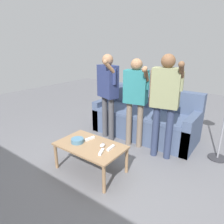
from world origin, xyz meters
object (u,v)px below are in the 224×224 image
at_px(player_center, 136,94).
at_px(player_right, 165,96).
at_px(game_remote_wand_spare, 101,152).
at_px(player_left, 108,88).
at_px(couch, 145,120).
at_px(coffee_table, 90,148).
at_px(snack_bowl, 77,141).
at_px(game_remote_wand_far, 90,139).
at_px(game_remote_wand_near, 111,148).
at_px(game_remote_nunchuk, 102,145).

xyz_separation_m(player_center, player_right, (0.53, -0.07, 0.05)).
bearing_deg(player_right, game_remote_wand_spare, -111.41).
xyz_separation_m(player_left, player_right, (1.08, -0.04, 0.02)).
xyz_separation_m(couch, coffee_table, (-0.07, -1.52, 0.04)).
bearing_deg(player_left, snack_bowl, -76.79).
relative_size(snack_bowl, player_right, 0.11).
height_order(player_center, game_remote_wand_spare, player_center).
bearing_deg(game_remote_wand_far, snack_bowl, -115.01).
xyz_separation_m(couch, game_remote_wand_far, (-0.18, -1.41, 0.10)).
relative_size(snack_bowl, game_remote_wand_near, 1.17).
xyz_separation_m(game_remote_wand_far, game_remote_wand_spare, (0.37, -0.19, 0.00)).
distance_m(snack_bowl, player_center, 1.21).
xyz_separation_m(player_left, game_remote_wand_near, (0.73, -0.89, -0.56)).
bearing_deg(coffee_table, snack_bowl, -163.43).
bearing_deg(game_remote_wand_spare, player_center, 97.39).
xyz_separation_m(game_remote_nunchuk, player_right, (0.48, 0.87, 0.58)).
relative_size(player_center, game_remote_wand_far, 9.11).
bearing_deg(player_left, player_right, -2.10).
relative_size(snack_bowl, game_remote_wand_far, 1.07).
height_order(player_center, game_remote_wand_near, player_center).
bearing_deg(game_remote_wand_near, game_remote_wand_spare, -104.13).
relative_size(couch, game_remote_wand_far, 11.79).
xyz_separation_m(game_remote_nunchuk, game_remote_wand_near, (0.12, 0.02, -0.01)).
distance_m(coffee_table, player_center, 1.17).
bearing_deg(couch, game_remote_wand_near, -80.99).
bearing_deg(player_center, game_remote_wand_spare, -82.61).
xyz_separation_m(snack_bowl, player_left, (-0.24, 1.02, 0.55)).
bearing_deg(game_remote_wand_far, game_remote_wand_near, -5.55).
xyz_separation_m(player_right, game_remote_wand_near, (-0.35, -0.85, -0.58)).
bearing_deg(game_remote_wand_spare, player_left, 123.46).
relative_size(player_left, player_right, 0.98).
bearing_deg(game_remote_nunchuk, snack_bowl, -163.57).
xyz_separation_m(snack_bowl, game_remote_nunchuk, (0.36, 0.11, -0.01)).
bearing_deg(player_right, game_remote_wand_far, -133.18).
bearing_deg(snack_bowl, player_right, 49.41).
relative_size(player_center, game_remote_wand_near, 9.97).
xyz_separation_m(couch, game_remote_wand_near, (0.23, -1.45, 0.10)).
xyz_separation_m(snack_bowl, player_center, (0.31, 1.05, 0.52)).
bearing_deg(game_remote_wand_near, player_right, 67.37).
xyz_separation_m(coffee_table, snack_bowl, (-0.19, -0.06, 0.08)).
bearing_deg(player_right, player_left, 177.90).
height_order(snack_bowl, game_remote_wand_spare, snack_bowl).
bearing_deg(player_center, couch, 95.71).
relative_size(player_right, game_remote_wand_near, 10.53).
bearing_deg(game_remote_wand_spare, game_remote_wand_near, 75.87).
height_order(coffee_table, game_remote_wand_near, game_remote_wand_near).
height_order(snack_bowl, game_remote_wand_near, snack_bowl).
relative_size(game_remote_nunchuk, player_right, 0.06).
distance_m(game_remote_nunchuk, game_remote_wand_far, 0.29).
xyz_separation_m(player_right, game_remote_wand_far, (-0.76, -0.81, -0.58)).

